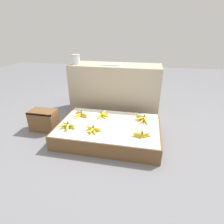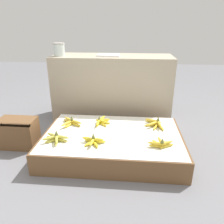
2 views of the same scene
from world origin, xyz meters
The scene contains 12 objects.
ground_plane centered at (0.00, 0.00, 0.00)m, with size 10.00×10.00×0.00m, color slate.
display_platform centered at (0.00, 0.00, 0.10)m, with size 1.27×0.84×0.19m.
back_vendor_table centered at (-0.08, 0.84, 0.39)m, with size 1.42×0.49×0.79m.
wooden_crate centered at (-0.93, 0.03, 0.14)m, with size 0.35×0.22×0.29m.
banana_bunch_front_left centered at (-0.47, -0.19, 0.22)m, with size 0.22×0.17×0.10m.
banana_bunch_front_midleft centered at (-0.15, -0.20, 0.22)m, with size 0.21×0.15×0.09m.
banana_bunch_front_right centered at (0.42, -0.20, 0.22)m, with size 0.22×0.15×0.09m.
banana_bunch_middle_left centered at (-0.43, 0.15, 0.22)m, with size 0.24×0.22×0.09m.
banana_bunch_middle_midleft centered at (-0.13, 0.21, 0.22)m, with size 0.16×0.24×0.08m.
banana_bunch_middle_right centered at (0.41, 0.19, 0.22)m, with size 0.19×0.25×0.09m.
glass_jar centered at (-0.68, 0.74, 0.86)m, with size 0.13×0.13×0.15m.
foam_tray_white centered at (-0.12, 0.80, 0.79)m, with size 0.25×0.20×0.02m.
Camera 2 is at (0.15, -1.78, 1.13)m, focal length 35.00 mm.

